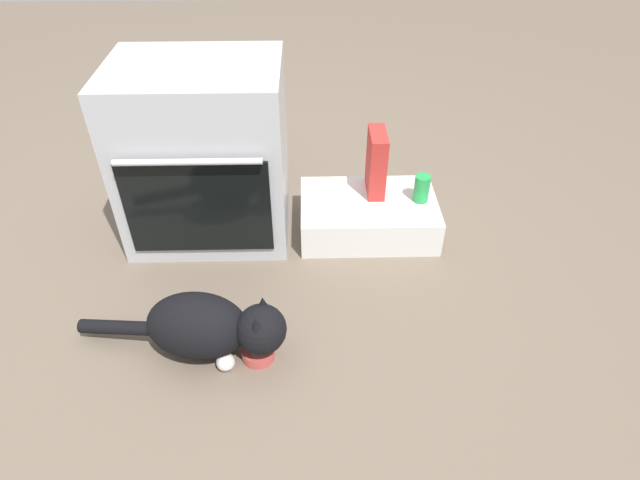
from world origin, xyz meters
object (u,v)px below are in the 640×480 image
oven (204,154)px  pantry_cabinet (368,215)px  soda_can (422,188)px  cereal_box (376,163)px  cat (210,326)px  food_bowl (258,352)px

oven → pantry_cabinet: oven is taller
soda_can → pantry_cabinet: bearing=179.3°
pantry_cabinet → cereal_box: 0.23m
cat → cereal_box: size_ratio=2.63×
cereal_box → soda_can: bearing=-23.1°
pantry_cabinet → soda_can: soda_can is taller
pantry_cabinet → cat: (-0.60, -0.68, 0.05)m
pantry_cabinet → cat: 0.90m
food_bowl → cereal_box: (0.47, 0.78, 0.27)m
pantry_cabinet → soda_can: (0.22, -0.00, 0.14)m
cereal_box → soda_can: cereal_box is taller
food_bowl → cereal_box: cereal_box is taller
oven → pantry_cabinet: size_ratio=1.26×
pantry_cabinet → food_bowl: size_ratio=5.14×
cat → soda_can: size_ratio=6.14×
food_bowl → pantry_cabinet: bearing=57.9°
food_bowl → cereal_box: 0.95m
oven → cereal_box: (0.71, 0.03, -0.07)m
cereal_box → soda_can: size_ratio=2.33×
cat → soda_can: soda_can is taller
soda_can → cereal_box: bearing=156.9°
oven → soda_can: bearing=-3.0°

